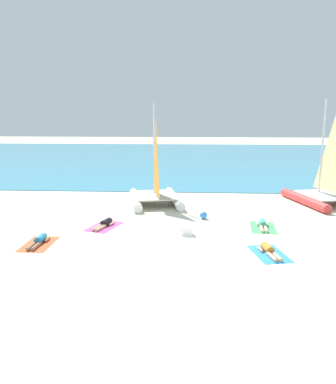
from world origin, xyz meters
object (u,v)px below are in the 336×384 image
at_px(sunbather_leftmost, 39,240).
at_px(cooler_box, 187,231).
at_px(sunbather_center_left, 105,224).
at_px(towel_center_left, 104,227).
at_px(sailboat_white, 155,189).
at_px(towel_leftmost, 39,244).
at_px(towel_center_right, 269,254).
at_px(towel_rightmost, 263,227).
at_px(sunbather_center_right, 269,250).
at_px(beach_ball, 203,215).
at_px(sunbather_rightmost, 263,224).
at_px(sailboat_red, 325,189).

bearing_deg(sunbather_leftmost, cooler_box, 14.15).
bearing_deg(sunbather_center_left, cooler_box, 1.96).
relative_size(towel_center_left, cooler_box, 3.80).
height_order(sunbather_leftmost, sunbather_center_left, same).
height_order(sunbather_leftmost, cooler_box, cooler_box).
bearing_deg(sailboat_white, towel_leftmost, -131.04).
distance_m(towel_center_left, towel_center_right, 7.56).
height_order(sunbather_leftmost, towel_rightmost, sunbather_leftmost).
bearing_deg(sailboat_white, sunbather_leftmost, -131.27).
bearing_deg(towel_center_left, towel_center_right, -23.90).
distance_m(sunbather_leftmost, towel_center_right, 9.00).
relative_size(sunbather_center_right, beach_ball, 4.26).
height_order(towel_leftmost, sunbather_leftmost, sunbather_leftmost).
distance_m(sunbather_center_left, sunbather_center_right, 7.53).
distance_m(sailboat_white, sunbather_center_left, 5.00).
bearing_deg(cooler_box, sailboat_white, 108.45).
height_order(sunbather_center_right, cooler_box, cooler_box).
xyz_separation_m(towel_center_left, beach_ball, (4.62, 1.59, 0.18)).
bearing_deg(towel_center_right, sunbather_leftmost, 176.05).
xyz_separation_m(sailboat_white, towel_center_left, (-1.96, -4.62, -0.84)).
bearing_deg(towel_center_left, sunbather_rightmost, 2.72).
bearing_deg(sailboat_white, beach_ball, -60.23).
relative_size(sunbather_leftmost, sunbather_center_left, 1.01).
bearing_deg(towel_center_left, beach_ball, 19.02).
distance_m(towel_center_left, sunbather_center_left, 0.14).
xyz_separation_m(sailboat_red, towel_center_left, (-11.66, -5.16, -0.88)).
bearing_deg(sailboat_white, sailboat_red, -8.38).
bearing_deg(towel_center_left, sailboat_white, 67.06).
distance_m(towel_center_right, cooler_box, 3.73).
xyz_separation_m(sunbather_leftmost, beach_ball, (6.69, 4.03, 0.05)).
distance_m(towel_center_right, sunbather_center_right, 0.14).
bearing_deg(towel_leftmost, sunbather_rightmost, 16.94).
xyz_separation_m(sunbather_center_left, towel_rightmost, (7.27, 0.22, -0.13)).
height_order(sailboat_red, towel_center_right, sailboat_red).
relative_size(sailboat_white, sunbather_leftmost, 3.64).
bearing_deg(towel_leftmost, towel_rightmost, 16.58).
relative_size(sunbather_leftmost, sunbather_center_right, 1.00).
bearing_deg(cooler_box, towel_leftmost, -165.43).
height_order(sailboat_white, beach_ball, sailboat_white).
xyz_separation_m(towel_center_left, sunbather_center_right, (6.90, -3.00, 0.13)).
height_order(sunbather_center_left, beach_ball, beach_ball).
distance_m(sailboat_red, cooler_box, 9.98).
xyz_separation_m(towel_center_left, towel_center_right, (6.91, -3.06, 0.00)).
bearing_deg(cooler_box, beach_ball, 72.75).
bearing_deg(sailboat_white, sunbather_center_left, -124.60).
relative_size(sunbather_leftmost, towel_center_right, 0.82).
distance_m(sailboat_white, towel_center_right, 9.18).
height_order(sailboat_white, sunbather_leftmost, sailboat_white).
height_order(sailboat_red, sunbather_center_right, sailboat_red).
bearing_deg(sailboat_white, cooler_box, -83.13).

